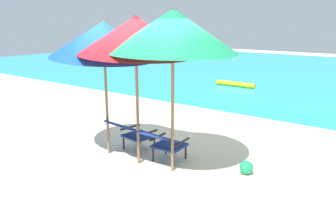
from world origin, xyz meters
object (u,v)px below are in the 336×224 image
object	(u,v)px
beach_umbrella_right	(173,31)
lounge_chair_left	(132,132)
lounge_chair_right	(164,142)
beach_umbrella_center	(136,36)
swim_buoy	(235,84)
beach_ball	(246,167)
beach_umbrella_left	(104,40)

from	to	relation	value
beach_umbrella_right	lounge_chair_left	bearing A→B (deg)	167.50
lounge_chair_right	beach_umbrella_center	world-z (taller)	beach_umbrella_center
swim_buoy	beach_ball	distance (m)	7.91
lounge_chair_left	lounge_chair_right	world-z (taller)	same
swim_buoy	beach_umbrella_left	bearing A→B (deg)	-82.10
swim_buoy	beach_umbrella_right	distance (m)	8.39
lounge_chair_left	beach_umbrella_right	world-z (taller)	beach_umbrella_right
lounge_chair_left	beach_ball	size ratio (longest dim) A/B	4.07
beach_umbrella_right	swim_buoy	bearing A→B (deg)	108.26
beach_umbrella_center	beach_ball	xyz separation A→B (m)	(1.73, 0.73, -2.12)
lounge_chair_left	beach_ball	world-z (taller)	lounge_chair_left
swim_buoy	beach_umbrella_center	distance (m)	8.27
beach_umbrella_right	beach_ball	xyz separation A→B (m)	(1.06, 0.63, -2.20)
lounge_chair_right	beach_ball	bearing A→B (deg)	18.59
beach_umbrella_left	lounge_chair_left	bearing A→B (deg)	46.44
lounge_chair_left	beach_umbrella_left	size ratio (longest dim) A/B	0.37
beach_umbrella_center	lounge_chair_left	bearing A→B (deg)	143.60
beach_umbrella_center	beach_ball	distance (m)	2.83
swim_buoy	beach_ball	xyz separation A→B (m)	(3.59, -7.05, 0.02)
beach_ball	lounge_chair_left	bearing A→B (deg)	-170.23
beach_umbrella_center	beach_umbrella_right	bearing A→B (deg)	8.01
swim_buoy	lounge_chair_right	distance (m)	7.83
lounge_chair_left	lounge_chair_right	distance (m)	0.84
beach_umbrella_center	beach_umbrella_right	xyz separation A→B (m)	(0.67, 0.09, 0.08)
lounge_chair_right	beach_umbrella_right	world-z (taller)	beach_umbrella_right
beach_umbrella_left	beach_umbrella_right	xyz separation A→B (m)	(1.46, 0.07, 0.17)
beach_umbrella_center	swim_buoy	bearing A→B (deg)	103.45
beach_umbrella_left	beach_ball	world-z (taller)	beach_umbrella_left
lounge_chair_left	beach_ball	distance (m)	2.25
lounge_chair_right	beach_umbrella_center	size ratio (longest dim) A/B	0.35
lounge_chair_right	beach_ball	distance (m)	1.47
swim_buoy	beach_umbrella_left	xyz separation A→B (m)	(1.08, -7.75, 2.05)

